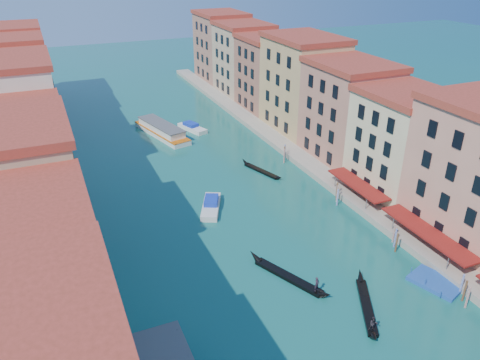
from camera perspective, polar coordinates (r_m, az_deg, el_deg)
The scene contains 12 objects.
left_bank_palazzos at distance 84.23m, azimuth -25.01°, elevation 4.99°, with size 12.80×128.40×21.00m.
right_bank_palazzos at distance 98.94m, azimuth 9.36°, elevation 10.08°, with size 12.80×128.40×21.00m.
quay at distance 98.05m, azimuth 4.98°, elevation 4.46°, with size 4.00×140.00×1.00m, color #9E947F.
restaurant_awnings at distance 67.13m, azimuth 22.23°, elevation -6.19°, with size 3.20×44.55×3.12m.
mooring_poles_right at distance 69.54m, azimuth 16.91°, elevation -5.72°, with size 1.44×54.24×3.20m.
vaporetto_far at distance 104.61m, azimuth -9.54°, elevation 6.03°, with size 8.45×18.52×2.69m.
gondola_fore at distance 59.61m, azimuth 5.91°, elevation -11.52°, with size 6.20×12.31×2.60m.
gondola_right at distance 56.84m, azimuth 15.22°, elevation -14.64°, with size 6.51×11.12×2.42m.
gondola_far at distance 86.23m, azimuth 2.52°, elevation 1.22°, with size 4.20×10.53×1.54m.
motorboat_mid at distance 73.88m, azimuth -3.56°, elevation -3.09°, with size 5.69×8.30×1.66m.
motorboat_far at distance 106.95m, azimuth -5.88°, elevation 6.40°, with size 5.01×8.38×1.66m.
blue_dock at distance 63.31m, azimuth 22.75°, elevation -11.43°, with size 5.65×6.85×0.49m.
Camera 1 is at (-21.61, -14.93, 36.89)m, focal length 35.00 mm.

